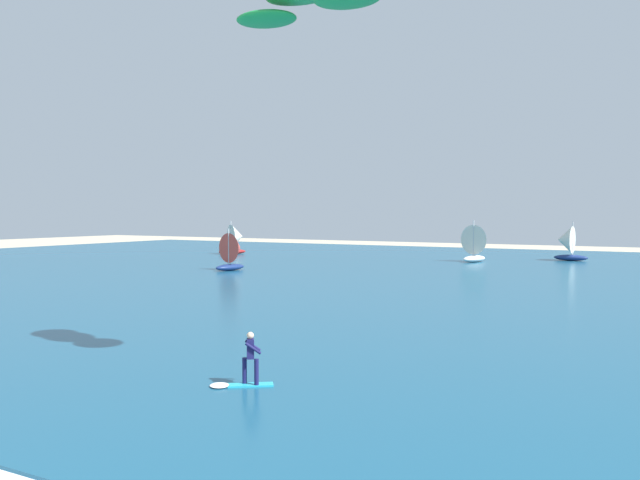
% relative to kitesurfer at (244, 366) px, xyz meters
% --- Properties ---
extents(ocean, '(160.00, 90.00, 0.10)m').
position_rel_kitesurfer_xyz_m(ocean, '(2.05, 37.08, -0.65)').
color(ocean, navy).
rests_on(ocean, ground).
extents(kitesurfer, '(1.90, 1.63, 1.67)m').
position_rel_kitesurfer_xyz_m(kitesurfer, '(0.00, 0.00, 0.00)').
color(kitesurfer, '#26B2CC').
rests_on(kitesurfer, ocean).
extents(kite, '(5.94, 2.80, 0.87)m').
position_rel_kitesurfer_xyz_m(kite, '(0.82, 2.26, 11.52)').
color(kite, '#198C3F').
extents(sailboat_center_horizon, '(2.95, 3.39, 3.84)m').
position_rel_kitesurfer_xyz_m(sailboat_center_horizon, '(-25.52, 33.19, 1.16)').
color(sailboat_center_horizon, navy).
rests_on(sailboat_center_horizon, ocean).
extents(sailboat_far_left, '(3.64, 3.08, 4.27)m').
position_rel_kitesurfer_xyz_m(sailboat_far_left, '(-1.40, 61.24, 1.35)').
color(sailboat_far_left, navy).
rests_on(sailboat_far_left, ocean).
extents(sailboat_mid_right, '(3.47, 3.96, 4.46)m').
position_rel_kitesurfer_xyz_m(sailboat_mid_right, '(-9.35, 54.65, 1.44)').
color(sailboat_mid_right, white).
rests_on(sailboat_mid_right, ocean).
extents(sailboat_outermost, '(3.47, 3.79, 4.21)m').
position_rel_kitesurfer_xyz_m(sailboat_outermost, '(-39.56, 52.16, 1.33)').
color(sailboat_outermost, maroon).
rests_on(sailboat_outermost, ocean).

